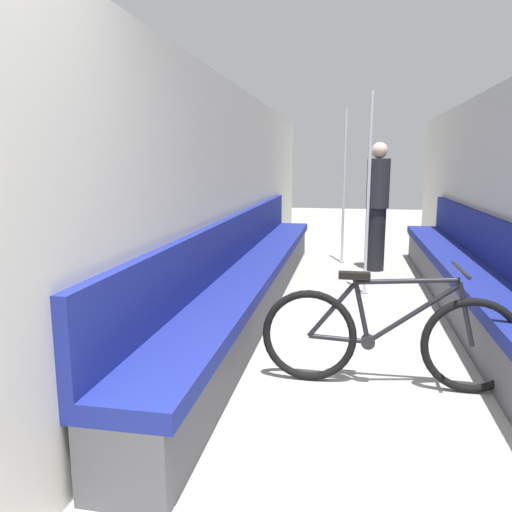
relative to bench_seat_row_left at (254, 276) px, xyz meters
The scene contains 7 objects.
wall_left 0.84m from the bench_seat_row_left, 157.62° to the right, with size 0.10×10.58×2.20m, color beige.
bench_seat_row_left is the anchor object (origin of this frame).
bench_seat_row_right 2.10m from the bench_seat_row_left, ahead, with size 0.49×6.28×0.93m.
bicycle 2.06m from the bench_seat_row_left, 54.41° to the right, with size 1.65×0.46×0.81m.
grab_pole_near 1.52m from the bench_seat_row_left, 31.64° to the left, with size 0.08×0.08×2.18m.
grab_pole_far 2.68m from the bench_seat_row_left, 70.90° to the left, with size 0.08×0.08×2.18m.
passenger_standing 2.44m from the bench_seat_row_left, 57.05° to the left, with size 0.30×0.30×1.71m.
Camera 1 is at (-0.12, -1.04, 1.45)m, focal length 35.00 mm.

